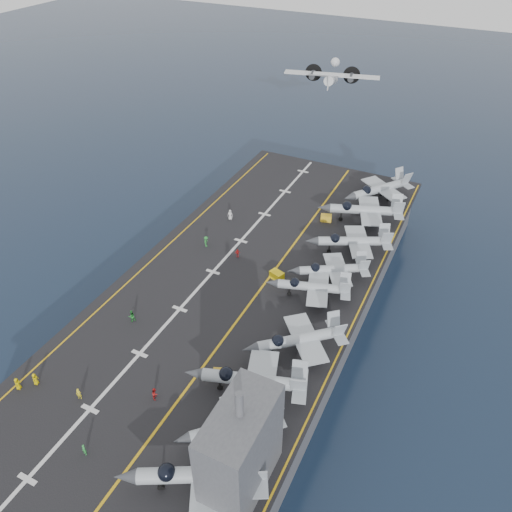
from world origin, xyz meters
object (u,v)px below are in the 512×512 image
at_px(island_superstructure, 241,442).
at_px(fighter_jet_0, 201,474).
at_px(transport_plane, 331,80).
at_px(tow_cart_a, 220,373).

relative_size(island_superstructure, fighter_jet_0, 0.79).
relative_size(fighter_jet_0, transport_plane, 0.79).
bearing_deg(tow_cart_a, island_superstructure, -51.38).
xyz_separation_m(fighter_jet_0, tow_cart_a, (-5.75, 13.90, -2.23)).
bearing_deg(fighter_jet_0, tow_cart_a, 112.48).
distance_m(island_superstructure, transport_plane, 88.53).
relative_size(tow_cart_a, transport_plane, 0.09).
distance_m(fighter_jet_0, tow_cart_a, 15.20).
bearing_deg(transport_plane, island_superstructure, -76.01).
relative_size(island_superstructure, tow_cart_a, 7.21).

